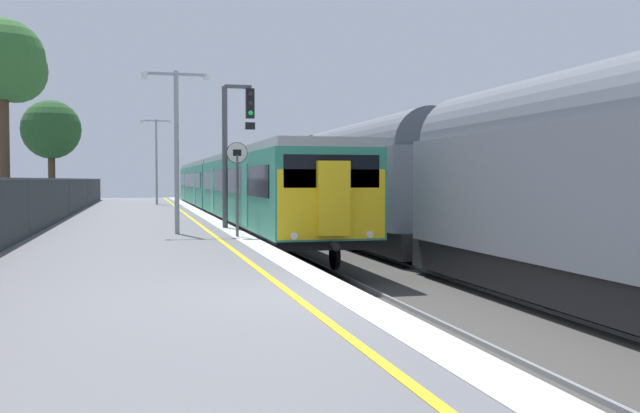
# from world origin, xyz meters

# --- Properties ---
(ground) EXTENTS (17.40, 110.00, 1.21)m
(ground) POSITION_xyz_m (2.64, 0.00, -0.61)
(ground) COLOR slate
(commuter_train_at_platform) EXTENTS (2.83, 40.83, 3.81)m
(commuter_train_at_platform) POSITION_xyz_m (2.10, 27.11, 1.27)
(commuter_train_at_platform) COLOR #2D846B
(commuter_train_at_platform) RESTS_ON ground
(freight_train_adjacent_track) EXTENTS (2.60, 43.40, 4.77)m
(freight_train_adjacent_track) POSITION_xyz_m (6.10, 16.67, 1.61)
(freight_train_adjacent_track) COLOR #232326
(freight_train_adjacent_track) RESTS_ON ground
(signal_gantry) EXTENTS (1.10, 0.24, 4.77)m
(signal_gantry) POSITION_xyz_m (0.63, 14.18, 2.99)
(signal_gantry) COLOR #47474C
(signal_gantry) RESTS_ON ground
(speed_limit_sign) EXTENTS (0.59, 0.08, 2.67)m
(speed_limit_sign) POSITION_xyz_m (0.25, 10.38, 1.70)
(speed_limit_sign) COLOR #59595B
(speed_limit_sign) RESTS_ON ground
(platform_lamp_mid) EXTENTS (2.00, 0.20, 4.84)m
(platform_lamp_mid) POSITION_xyz_m (-1.34, 11.97, 2.91)
(platform_lamp_mid) COLOR #93999E
(platform_lamp_mid) RESTS_ON ground
(platform_lamp_far) EXTENTS (2.00, 0.20, 5.51)m
(platform_lamp_far) POSITION_xyz_m (-1.34, 37.82, 3.26)
(platform_lamp_far) COLOR #93999E
(platform_lamp_far) RESTS_ON ground
(background_tree_left) EXTENTS (3.43, 3.37, 8.23)m
(background_tree_left) POSITION_xyz_m (-7.67, 22.12, 6.34)
(background_tree_left) COLOR #473323
(background_tree_left) RESTS_ON ground
(background_tree_centre) EXTENTS (3.66, 3.66, 6.57)m
(background_tree_centre) POSITION_xyz_m (-7.78, 37.85, 4.58)
(background_tree_centre) COLOR #473323
(background_tree_centre) RESTS_ON ground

